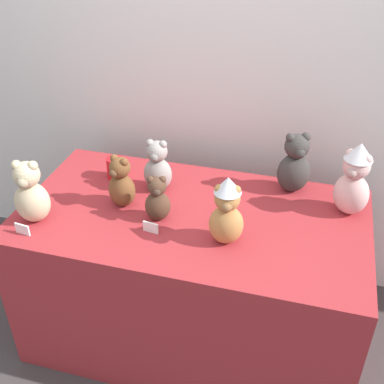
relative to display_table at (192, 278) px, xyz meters
name	(u,v)px	position (x,y,z in m)	size (l,w,h in m)	color
ground_plane	(179,368)	(0.00, -0.25, -0.39)	(10.00, 10.00, 0.00)	#3D3838
wall_back	(227,57)	(0.00, 0.67, 0.91)	(7.00, 0.08, 2.60)	white
display_table	(192,278)	(0.00, 0.00, 0.00)	(1.59, 0.85, 0.79)	maroon
teddy_bear_charcoal	(295,165)	(0.42, 0.32, 0.54)	(0.20, 0.18, 0.31)	#383533
teddy_bear_ash	(157,167)	(-0.21, 0.16, 0.52)	(0.14, 0.12, 0.27)	gray
teddy_bear_caramel	(227,212)	(0.19, -0.15, 0.55)	(0.16, 0.14, 0.32)	#B27A42
teddy_bear_chestnut	(121,183)	(-0.33, -0.01, 0.51)	(0.16, 0.15, 0.26)	brown
teddy_bear_sand	(31,194)	(-0.66, -0.23, 0.53)	(0.18, 0.16, 0.30)	#CCB78E
teddy_bear_blush	(354,180)	(0.68, 0.21, 0.57)	(0.20, 0.19, 0.35)	beige
teddy_bear_cocoa	(157,200)	(-0.14, -0.08, 0.50)	(0.14, 0.13, 0.22)	#4C3323
party_cup_red	(115,168)	(-0.46, 0.20, 0.45)	(0.08, 0.08, 0.11)	red
name_card_front_left	(151,227)	(-0.14, -0.18, 0.42)	(0.07, 0.01, 0.05)	white
name_card_front_middle	(22,229)	(-0.66, -0.33, 0.42)	(0.07, 0.01, 0.05)	white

